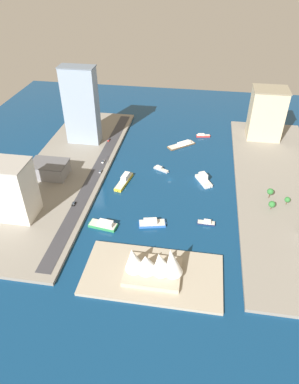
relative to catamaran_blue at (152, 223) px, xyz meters
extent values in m
plane|color=navy|center=(-6.13, -58.33, -1.72)|extent=(440.00, 440.00, 0.00)
cube|color=gray|center=(-95.10, -58.33, -0.52)|extent=(70.00, 240.00, 2.41)
cube|color=gray|center=(82.84, -58.33, -0.52)|extent=(70.00, 240.00, 2.41)
cube|color=#A89E89|center=(-7.54, 44.79, -0.72)|extent=(82.11, 42.50, 2.00)
cube|color=#38383D|center=(56.54, -58.33, 0.76)|extent=(10.05, 228.00, 0.15)
cube|color=blue|center=(-0.29, -0.06, -0.79)|extent=(19.62, 11.24, 1.87)
cone|color=blue|center=(-9.78, -2.21, -0.79)|extent=(2.01, 2.01, 1.68)
cube|color=white|center=(0.98, 0.22, 1.60)|extent=(10.11, 6.55, 2.92)
cube|color=beige|center=(-0.29, -0.06, 0.20)|extent=(18.84, 10.80, 0.10)
cube|color=red|center=(-31.04, -141.27, -0.83)|extent=(14.23, 5.98, 1.78)
cone|color=red|center=(-38.31, -142.53, -0.83)|extent=(1.85, 1.85, 1.60)
cube|color=white|center=(-28.98, -140.91, 0.86)|extent=(6.99, 3.33, 1.62)
cube|color=beige|center=(-31.04, -141.27, 0.11)|extent=(13.66, 5.74, 0.10)
cube|color=#999EA3|center=(2.79, -71.22, -0.89)|extent=(13.92, 8.96, 1.67)
cone|color=#999EA3|center=(-3.89, -67.93, -0.89)|extent=(2.01, 2.01, 1.50)
cube|color=white|center=(4.63, -72.13, 1.00)|extent=(5.65, 4.13, 2.11)
cube|color=beige|center=(2.79, -71.22, 0.00)|extent=(13.36, 8.60, 0.10)
cube|color=#1E284C|center=(-37.72, -7.18, -1.12)|extent=(12.35, 4.53, 1.20)
cone|color=#1E284C|center=(-31.26, -7.30, -1.12)|extent=(1.10, 1.10, 1.08)
cube|color=white|center=(-38.34, -7.17, 0.34)|extent=(5.05, 3.74, 1.71)
cube|color=beige|center=(-37.72, -7.18, -0.47)|extent=(11.85, 4.35, 0.10)
cube|color=brown|center=(-10.74, -118.33, -1.02)|extent=(26.49, 23.76, 1.40)
cone|color=brown|center=(0.30, -109.23, -1.02)|extent=(1.78, 1.78, 1.26)
cube|color=white|center=(-13.24, -120.39, 0.75)|extent=(13.02, 11.90, 2.13)
cube|color=beige|center=(-10.74, -118.33, -0.27)|extent=(25.43, 22.81, 0.10)
cube|color=silver|center=(-34.22, -58.99, -0.48)|extent=(15.05, 19.92, 2.49)
cone|color=silver|center=(-39.05, -50.07, -0.48)|extent=(3.03, 3.03, 2.24)
cube|color=white|center=(-33.39, -60.52, 3.17)|extent=(8.09, 8.86, 4.80)
cube|color=beige|center=(-34.22, -58.99, 0.81)|extent=(14.44, 19.13, 0.10)
cube|color=yellow|center=(30.53, -47.32, -0.50)|extent=(10.72, 27.22, 2.45)
cone|color=yellow|center=(33.00, -33.59, -0.50)|extent=(2.56, 2.56, 2.21)
cube|color=white|center=(29.85, -51.09, 2.48)|extent=(6.18, 10.68, 3.50)
cube|color=beige|center=(30.53, -47.32, 0.78)|extent=(10.29, 26.13, 0.10)
cube|color=#2D8C4C|center=(33.21, 7.28, -0.63)|extent=(20.33, 10.34, 2.18)
cone|color=#2D8C4C|center=(43.42, 5.82, -0.63)|extent=(2.22, 2.22, 1.96)
cube|color=white|center=(30.95, 7.60, 2.08)|extent=(10.83, 6.05, 3.24)
cube|color=beige|center=(33.21, 7.28, 0.51)|extent=(19.51, 9.92, 0.10)
cube|color=#8C9EB2|center=(82.81, -109.07, 36.22)|extent=(30.70, 14.60, 71.05)
cube|color=slate|center=(82.81, -109.07, 72.14)|extent=(31.93, 15.19, 0.80)
cube|color=gray|center=(92.93, -45.51, 6.36)|extent=(29.26, 20.48, 11.35)
cube|color=#59595C|center=(92.93, -45.51, 12.44)|extent=(30.43, 21.30, 0.80)
cube|color=silver|center=(95.68, 6.45, 21.60)|extent=(27.61, 22.34, 41.83)
cube|color=#9D9992|center=(95.68, 6.45, 42.92)|extent=(28.72, 23.23, 0.80)
cube|color=#C6B793|center=(-89.11, -146.56, 24.58)|extent=(31.37, 25.95, 47.78)
cube|color=gray|center=(-89.11, -146.56, 48.87)|extent=(32.62, 26.99, 0.80)
cylinder|color=black|center=(55.59, -73.77, 1.16)|extent=(0.28, 0.65, 0.64)
cylinder|color=black|center=(53.87, -73.69, 1.16)|extent=(0.28, 0.65, 0.64)
cylinder|color=black|center=(55.72, -70.81, 1.16)|extent=(0.28, 0.65, 0.64)
cylinder|color=black|center=(54.00, -70.73, 1.16)|extent=(0.28, 0.65, 0.64)
cube|color=white|center=(54.80, -72.25, 1.49)|extent=(2.11, 4.32, 0.86)
cube|color=#262D38|center=(54.80, -72.04, 2.19)|extent=(1.80, 2.44, 0.53)
cylinder|color=black|center=(59.53, -111.45, 1.16)|extent=(0.25, 0.64, 0.64)
cylinder|color=black|center=(61.05, -111.44, 1.16)|extent=(0.25, 0.64, 0.64)
cylinder|color=black|center=(59.55, -115.09, 1.16)|extent=(0.25, 0.64, 0.64)
cylinder|color=black|center=(61.07, -115.08, 1.16)|extent=(0.25, 0.64, 0.64)
cube|color=red|center=(60.30, -113.27, 1.43)|extent=(1.74, 5.21, 0.73)
cube|color=#262D38|center=(60.30, -113.53, 2.08)|extent=(1.52, 2.92, 0.58)
cylinder|color=black|center=(53.68, -57.85, 1.16)|extent=(0.27, 0.65, 0.64)
cylinder|color=black|center=(52.17, -57.89, 1.16)|extent=(0.27, 0.65, 0.64)
cylinder|color=black|center=(53.61, -54.88, 1.16)|extent=(0.27, 0.65, 0.64)
cylinder|color=black|center=(52.09, -54.92, 1.16)|extent=(0.27, 0.65, 0.64)
cube|color=#B7B7BC|center=(52.89, -56.39, 1.45)|extent=(1.82, 4.28, 0.77)
cube|color=#262D38|center=(52.88, -56.17, 2.14)|extent=(1.57, 2.41, 0.61)
cylinder|color=black|center=(59.41, -8.65, 1.16)|extent=(0.27, 0.65, 0.64)
cylinder|color=black|center=(61.18, -8.59, 1.16)|extent=(0.27, 0.65, 0.64)
cylinder|color=black|center=(59.51, -11.85, 1.16)|extent=(0.27, 0.65, 0.64)
cylinder|color=black|center=(61.28, -11.79, 1.16)|extent=(0.27, 0.65, 0.64)
cube|color=black|center=(60.35, -10.22, 1.47)|extent=(2.12, 4.63, 0.81)
cube|color=#262D38|center=(60.35, -10.45, 2.14)|extent=(1.82, 2.62, 0.54)
cylinder|color=black|center=(50.03, -72.99, 3.44)|extent=(0.18, 0.18, 5.50)
cube|color=black|center=(50.03, -72.99, 6.69)|extent=(0.36, 0.36, 1.00)
sphere|color=red|center=(50.03, -72.99, 7.04)|extent=(0.24, 0.24, 0.24)
sphere|color=yellow|center=(50.03, -72.99, 6.69)|extent=(0.24, 0.24, 0.24)
sphere|color=green|center=(50.03, -72.99, 6.34)|extent=(0.24, 0.24, 0.24)
cube|color=#BCAD93|center=(-7.54, 44.79, 1.78)|extent=(33.07, 25.09, 3.00)
cone|color=white|center=(-18.55, 44.79, 12.48)|extent=(13.25, 10.71, 19.75)
cone|color=white|center=(-11.89, 44.79, 10.32)|extent=(13.50, 11.43, 15.70)
cone|color=white|center=(-3.59, 44.79, 8.71)|extent=(13.33, 12.41, 11.92)
cone|color=white|center=(3.98, 44.79, 10.54)|extent=(13.36, 11.88, 15.71)
cylinder|color=brown|center=(-84.12, -42.12, 2.68)|extent=(0.50, 0.50, 3.98)
sphere|color=#2D7233|center=(-84.12, -42.12, 6.60)|extent=(4.81, 4.81, 4.81)
cylinder|color=brown|center=(-95.88, -35.64, 2.08)|extent=(0.50, 0.50, 2.77)
sphere|color=#2D7233|center=(-95.88, -35.64, 5.14)|extent=(4.20, 4.20, 4.20)
cylinder|color=brown|center=(-83.86, -28.03, 2.00)|extent=(0.50, 0.50, 2.62)
sphere|color=#2D7233|center=(-83.86, -28.03, 5.26)|extent=(4.89, 4.89, 4.89)
camera|label=1|loc=(-27.16, 179.30, 159.26)|focal=32.19mm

